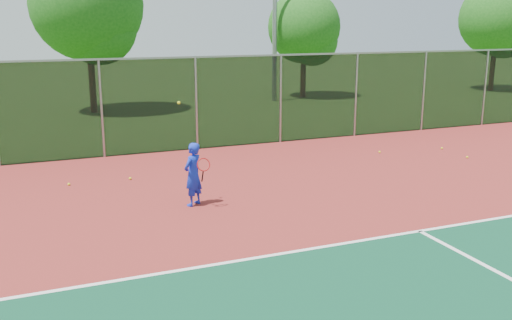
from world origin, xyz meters
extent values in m
cube|color=maroon|center=(0.00, 2.00, 0.01)|extent=(30.00, 20.00, 0.02)
cube|color=white|center=(2.00, 3.00, 0.03)|extent=(22.00, 0.10, 0.00)
cube|color=black|center=(0.00, 12.00, 1.52)|extent=(30.00, 0.04, 3.00)
cube|color=gray|center=(0.00, 12.00, 3.02)|extent=(30.00, 0.06, 0.06)
imported|color=#142CC3|center=(-1.74, 6.35, 0.75)|extent=(0.64, 0.60, 1.46)
cylinder|color=black|center=(-1.59, 6.10, 0.75)|extent=(0.03, 0.15, 0.27)
torus|color=#A51414|center=(-1.59, 6.00, 1.05)|extent=(0.30, 0.13, 0.29)
sphere|color=yellow|center=(-1.99, 6.45, 2.39)|extent=(0.07, 0.07, 0.07)
sphere|color=yellow|center=(5.24, 9.23, 0.06)|extent=(0.07, 0.07, 0.07)
sphere|color=yellow|center=(7.46, 8.92, 0.06)|extent=(0.07, 0.07, 0.07)
sphere|color=yellow|center=(-4.28, 9.09, 0.06)|extent=(0.07, 0.07, 0.07)
sphere|color=yellow|center=(-2.72, 9.06, 0.06)|extent=(0.07, 0.07, 0.07)
sphere|color=yellow|center=(7.34, 7.61, 0.06)|extent=(0.07, 0.07, 0.07)
cylinder|color=#3C2915|center=(-2.23, 21.38, 1.40)|extent=(0.30, 0.30, 2.81)
sphere|color=#195215|center=(-2.23, 21.38, 4.84)|extent=(4.99, 4.99, 4.99)
sphere|color=#195215|center=(-1.83, 21.08, 3.90)|extent=(3.43, 3.43, 3.43)
cylinder|color=#3C2915|center=(9.22, 22.66, 1.11)|extent=(0.30, 0.30, 2.22)
sphere|color=#195215|center=(9.22, 22.66, 3.82)|extent=(3.94, 3.94, 3.94)
sphere|color=#195215|center=(9.62, 22.36, 3.08)|extent=(2.71, 2.71, 2.71)
cylinder|color=#3C2915|center=(21.26, 21.17, 1.24)|extent=(0.30, 0.30, 2.49)
sphere|color=#195215|center=(21.26, 21.17, 4.28)|extent=(4.42, 4.42, 4.42)
sphere|color=#195215|center=(21.66, 20.87, 3.45)|extent=(3.04, 3.04, 3.04)
camera|label=1|loc=(-5.09, -5.76, 4.14)|focal=40.00mm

